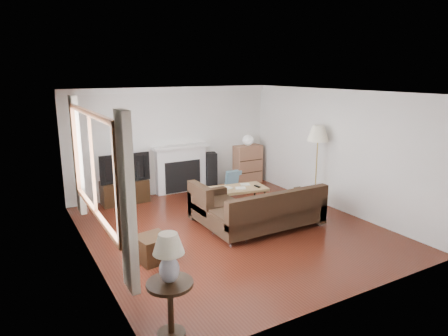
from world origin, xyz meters
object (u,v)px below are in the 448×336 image
tv_stand (125,192)px  floor_lamp (316,167)px  sectional_sofa (268,210)px  side_table (171,309)px  bookshelf (248,164)px  coffee_table (238,198)px

tv_stand → floor_lamp: bearing=-32.8°
sectional_sofa → side_table: 3.33m
sectional_sofa → tv_stand: bearing=122.9°
bookshelf → sectional_sofa: (-1.42, -2.89, -0.12)m
tv_stand → floor_lamp: floor_lamp is taller
coffee_table → side_table: size_ratio=1.82×
bookshelf → side_table: size_ratio=1.55×
floor_lamp → side_table: bearing=-149.9°
bookshelf → sectional_sofa: bookshelf is taller
side_table → bookshelf: bearing=49.5°
tv_stand → bookshelf: bookshelf is taller
bookshelf → floor_lamp: 2.34m
tv_stand → bookshelf: (3.26, 0.04, 0.24)m
tv_stand → sectional_sofa: (1.84, -2.85, 0.12)m
tv_stand → sectional_sofa: size_ratio=0.44×
tv_stand → sectional_sofa: bearing=-57.1°
side_table → tv_stand: bearing=79.7°
tv_stand → side_table: 4.87m
coffee_table → side_table: 4.34m
tv_stand → floor_lamp: 4.22m
sectional_sofa → floor_lamp: floor_lamp is taller
tv_stand → floor_lamp: (3.50, -2.26, 0.62)m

